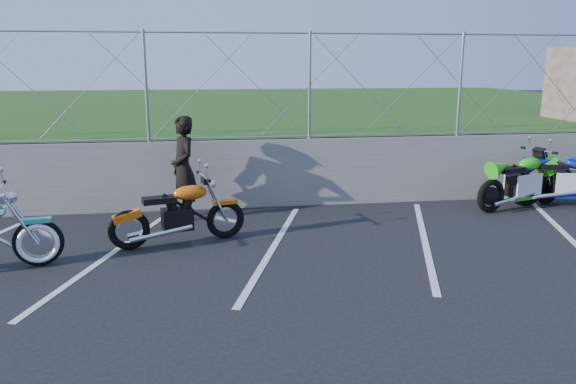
{
  "coord_description": "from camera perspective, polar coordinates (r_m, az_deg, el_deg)",
  "views": [
    {
      "loc": [
        -0.98,
        -7.04,
        2.74
      ],
      "look_at": [
        0.26,
        1.3,
        0.78
      ],
      "focal_mm": 35.0,
      "sensor_mm": 36.0,
      "label": 1
    }
  ],
  "objects": [
    {
      "name": "sportbike_green",
      "position": [
        11.55,
        22.67,
        0.79
      ],
      "size": [
        2.07,
        0.87,
        1.11
      ],
      "rotation": [
        0.0,
        0.0,
        0.31
      ],
      "color": "black",
      "rests_on": "ground"
    },
    {
      "name": "naked_orange",
      "position": [
        8.73,
        -10.89,
        -2.37
      ],
      "size": [
        2.06,
        0.76,
        1.04
      ],
      "rotation": [
        0.0,
        0.0,
        0.25
      ],
      "color": "black",
      "rests_on": "ground"
    },
    {
      "name": "grass_field",
      "position": [
        20.67,
        -5.75,
        7.24
      ],
      "size": [
        30.0,
        20.0,
        1.3
      ],
      "primitive_type": "cube",
      "color": "#1E4512",
      "rests_on": "ground"
    },
    {
      "name": "parking_lines",
      "position": [
        8.77,
        6.38,
        -5.16
      ],
      "size": [
        18.29,
        4.31,
        0.01
      ],
      "color": "silver",
      "rests_on": "ground"
    },
    {
      "name": "sportbike_blue",
      "position": [
        12.06,
        26.57,
        0.92
      ],
      "size": [
        2.16,
        0.77,
        1.12
      ],
      "rotation": [
        0.0,
        0.0,
        -0.16
      ],
      "color": "black",
      "rests_on": "ground"
    },
    {
      "name": "retaining_wall",
      "position": [
        10.79,
        -3.11,
        1.92
      ],
      "size": [
        30.0,
        0.22,
        1.3
      ],
      "primitive_type": "cube",
      "color": "slate",
      "rests_on": "ground"
    },
    {
      "name": "ground",
      "position": [
        7.62,
        -0.53,
        -7.97
      ],
      "size": [
        90.0,
        90.0,
        0.0
      ],
      "primitive_type": "plane",
      "color": "black",
      "rests_on": "ground"
    },
    {
      "name": "chain_link_fence",
      "position": [
        10.6,
        -3.22,
        10.71
      ],
      "size": [
        28.0,
        0.03,
        2.0
      ],
      "color": "gray",
      "rests_on": "retaining_wall"
    },
    {
      "name": "person_standing",
      "position": [
        10.03,
        -10.57,
        2.39
      ],
      "size": [
        0.63,
        0.77,
        1.83
      ],
      "primitive_type": "imported",
      "rotation": [
        0.0,
        0.0,
        -1.24
      ],
      "color": "black",
      "rests_on": "ground"
    }
  ]
}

